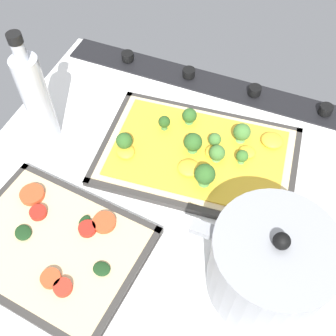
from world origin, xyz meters
The scene contains 8 objects.
ground_plane centered at (0.00, 0.00, -1.50)cm, with size 76.38×66.81×3.00cm, color white.
stove_control_panel centered at (0.00, -29.91, 0.56)cm, with size 73.33×7.00×2.60cm.
baking_tray_front centered at (-1.92, -9.09, 0.37)cm, with size 39.96×28.28×1.30cm.
broccoli_pizza centered at (-2.05, -9.10, 1.84)cm, with size 37.34×25.67×6.10cm.
baking_tray_back centered at (14.24, 18.18, 0.38)cm, with size 32.22×25.70×1.30cm.
veggie_pizza_back centered at (14.17, 17.78, 1.08)cm, with size 29.59×23.08×1.90cm.
cooking_pot centered at (-19.69, 10.71, 6.92)cm, with size 24.87×18.02×16.12cm.
oil_bottle centered at (28.57, -3.73, 10.12)cm, with size 5.00×5.00×23.99cm.
Camera 1 is at (-14.70, 38.19, 64.02)cm, focal length 43.87 mm.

